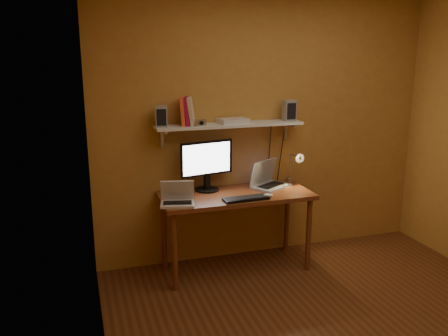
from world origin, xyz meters
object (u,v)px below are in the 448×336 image
object	(u,v)px
mouse	(268,195)
speaker_right	(289,110)
speaker_left	(161,117)
wall_shelf	(230,125)
netbook	(178,198)
desk_lamp	(296,163)
router	(233,121)
laptop	(268,180)
monitor	(207,163)
desk	(236,202)
shelf_camera	(201,123)
keyboard	(246,199)

from	to	relation	value
mouse	speaker_right	size ratio (longest dim) A/B	0.46
speaker_left	wall_shelf	bearing A→B (deg)	11.12
netbook	desk_lamp	distance (m)	1.28
desk_lamp	router	size ratio (longest dim) A/B	1.40
speaker_left	router	distance (m)	0.68
mouse	laptop	bearing A→B (deg)	73.70
monitor	laptop	world-z (taller)	monitor
desk	laptop	bearing A→B (deg)	19.54
speaker_left	shelf_camera	bearing A→B (deg)	0.76
desk	netbook	world-z (taller)	netbook
desk	keyboard	xyz separation A→B (m)	(0.02, -0.20, 0.10)
monitor	speaker_left	bearing A→B (deg)	168.73
shelf_camera	netbook	bearing A→B (deg)	-137.37
speaker_left	desk_lamp	bearing A→B (deg)	7.45
desk_lamp	router	xyz separation A→B (m)	(-0.63, 0.07, 0.44)
monitor	keyboard	distance (m)	0.52
keyboard	mouse	world-z (taller)	mouse
laptop	shelf_camera	distance (m)	0.89
speaker_right	shelf_camera	bearing A→B (deg)	-174.50
monitor	keyboard	world-z (taller)	monitor
monitor	netbook	distance (m)	0.52
laptop	router	distance (m)	0.67
netbook	keyboard	size ratio (longest dim) A/B	0.79
router	desk	bearing A→B (deg)	-99.94
keyboard	router	bearing A→B (deg)	85.07
shelf_camera	router	size ratio (longest dim) A/B	0.39
laptop	mouse	world-z (taller)	laptop
speaker_left	shelf_camera	xyz separation A→B (m)	(0.34, -0.05, -0.06)
speaker_left	speaker_right	bearing A→B (deg)	10.09
desk	netbook	distance (m)	0.61
desk_lamp	router	bearing A→B (deg)	173.30
netbook	router	world-z (taller)	router
wall_shelf	laptop	size ratio (longest dim) A/B	3.29
netbook	router	bearing A→B (deg)	41.87
laptop	wall_shelf	bearing A→B (deg)	139.43
desk	router	size ratio (longest dim) A/B	5.22
shelf_camera	speaker_right	bearing A→B (deg)	3.90
mouse	router	xyz separation A→B (m)	(-0.20, 0.39, 0.63)
mouse	speaker_left	world-z (taller)	speaker_left
wall_shelf	monitor	distance (m)	0.41
laptop	keyboard	xyz separation A→B (m)	(-0.35, -0.34, -0.06)
desk	mouse	xyz separation A→B (m)	(0.24, -0.19, 0.10)
router	keyboard	bearing A→B (deg)	-91.89
desk	monitor	distance (m)	0.45
keyboard	speaker_left	bearing A→B (deg)	146.86
netbook	shelf_camera	world-z (taller)	shelf_camera
desk	wall_shelf	bearing A→B (deg)	90.00
netbook	mouse	world-z (taller)	netbook
speaker_left	monitor	bearing A→B (deg)	9.81
desk	laptop	xyz separation A→B (m)	(0.37, 0.13, 0.15)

